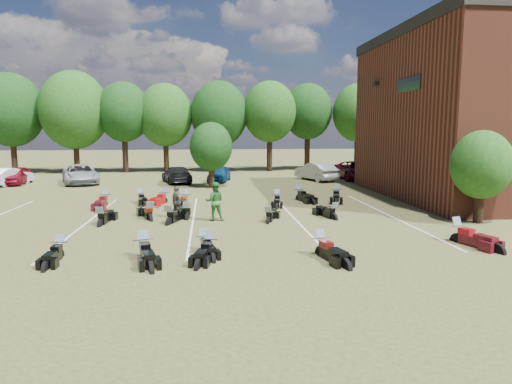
{
  "coord_description": "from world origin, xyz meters",
  "views": [
    {
      "loc": [
        -2.23,
        -19.06,
        4.42
      ],
      "look_at": [
        0.2,
        4.0,
        1.2
      ],
      "focal_mm": 32.0,
      "sensor_mm": 36.0,
      "label": 1
    }
  ],
  "objects": [
    {
      "name": "motorcycle_4",
      "position": [
        -2.42,
        -2.73,
        0.0
      ],
      "size": [
        1.03,
        2.1,
        1.12
      ],
      "primitive_type": null,
      "rotation": [
        0.0,
        0.0,
        0.2
      ],
      "color": "black",
      "rests_on": "ground"
    },
    {
      "name": "car_7",
      "position": [
        14.94,
        20.24,
        0.65
      ],
      "size": [
        2.54,
        4.7,
        1.3
      ],
      "primitive_type": "imported",
      "rotation": [
        0.0,
        0.0,
        3.31
      ],
      "color": "#37373C",
      "rests_on": "ground"
    },
    {
      "name": "ground",
      "position": [
        0.0,
        0.0,
        0.0
      ],
      "size": [
        160.0,
        160.0,
        0.0
      ],
      "primitive_type": "plane",
      "color": "brown",
      "rests_on": "ground"
    },
    {
      "name": "motorcycle_9",
      "position": [
        -7.18,
        2.08,
        0.0
      ],
      "size": [
        0.93,
        2.33,
        1.27
      ],
      "primitive_type": null,
      "rotation": [
        0.0,
        0.0,
        3.05
      ],
      "color": "black",
      "rests_on": "ground"
    },
    {
      "name": "car_3",
      "position": [
        -4.82,
        18.79,
        0.68
      ],
      "size": [
        3.02,
        4.98,
        1.35
      ],
      "primitive_type": "imported",
      "rotation": [
        0.0,
        0.0,
        3.4
      ],
      "color": "black",
      "rests_on": "ground"
    },
    {
      "name": "car_0",
      "position": [
        -17.6,
        19.1,
        0.71
      ],
      "size": [
        1.91,
        4.27,
        1.42
      ],
      "primitive_type": "imported",
      "rotation": [
        0.0,
        0.0,
        0.05
      ],
      "color": "maroon",
      "rests_on": "ground"
    },
    {
      "name": "car_5",
      "position": [
        7.04,
        19.34,
        0.78
      ],
      "size": [
        3.14,
        5.0,
        1.55
      ],
      "primitive_type": "imported",
      "rotation": [
        0.0,
        0.0,
        3.49
      ],
      "color": "#A7A7A2",
      "rests_on": "ground"
    },
    {
      "name": "car_4",
      "position": [
        -1.32,
        19.35,
        0.66
      ],
      "size": [
        2.32,
        4.13,
        1.33
      ],
      "primitive_type": "imported",
      "rotation": [
        0.0,
        0.0,
        -0.2
      ],
      "color": "navy",
      "rests_on": "ground"
    },
    {
      "name": "motorcycle_5",
      "position": [
        1.68,
        -3.8,
        0.0
      ],
      "size": [
        1.27,
        2.4,
        1.28
      ],
      "primitive_type": null,
      "rotation": [
        0.0,
        0.0,
        0.25
      ],
      "color": "black",
      "rests_on": "ground"
    },
    {
      "name": "motorcycle_13",
      "position": [
        3.87,
        2.42,
        0.0
      ],
      "size": [
        1.28,
        2.3,
        1.22
      ],
      "primitive_type": null,
      "rotation": [
        0.0,
        0.0,
        3.42
      ],
      "color": "black",
      "rests_on": "ground"
    },
    {
      "name": "motorcycle_14",
      "position": [
        -8.17,
        7.64,
        0.0
      ],
      "size": [
        0.81,
        2.45,
        1.36
      ],
      "primitive_type": null,
      "rotation": [
        0.0,
        0.0,
        -0.01
      ],
      "color": "#4C0A14",
      "rests_on": "ground"
    },
    {
      "name": "motorcycle_15",
      "position": [
        -4.88,
        8.35,
        0.0
      ],
      "size": [
        1.48,
        2.46,
        1.31
      ],
      "primitive_type": null,
      "rotation": [
        0.0,
        0.0,
        -0.34
      ],
      "color": "#990B0B",
      "rests_on": "ground"
    },
    {
      "name": "person_grey",
      "position": [
        -3.81,
        3.66,
        0.81
      ],
      "size": [
        0.78,
        1.03,
        1.62
      ],
      "primitive_type": "imported",
      "rotation": [
        0.0,
        0.0,
        2.04
      ],
      "color": "#504D44",
      "rests_on": "ground"
    },
    {
      "name": "motorcycle_1",
      "position": [
        -7.38,
        -3.14,
        0.0
      ],
      "size": [
        0.65,
        2.01,
        1.12
      ],
      "primitive_type": null,
      "rotation": [
        0.0,
        0.0,
        0.0
      ],
      "color": "black",
      "rests_on": "ground"
    },
    {
      "name": "parking_lines",
      "position": [
        -3.0,
        3.0,
        0.01
      ],
      "size": [
        20.1,
        14.0,
        0.01
      ],
      "color": "silver",
      "rests_on": "ground"
    },
    {
      "name": "car_1",
      "position": [
        -17.91,
        18.55,
        0.69
      ],
      "size": [
        2.61,
        4.43,
        1.38
      ],
      "primitive_type": "imported",
      "rotation": [
        0.0,
        0.0,
        2.85
      ],
      "color": "silver",
      "rests_on": "ground"
    },
    {
      "name": "young_tree_near_building",
      "position": [
        10.5,
        1.0,
        2.75
      ],
      "size": [
        2.8,
        2.8,
        4.16
      ],
      "color": "black",
      "rests_on": "ground"
    },
    {
      "name": "motorcycle_3",
      "position": [
        -4.49,
        -3.43,
        0.0
      ],
      "size": [
        1.32,
        2.44,
        1.3
      ],
      "primitive_type": null,
      "rotation": [
        0.0,
        0.0,
        0.26
      ],
      "color": "black",
      "rests_on": "ground"
    },
    {
      "name": "motorcycle_2",
      "position": [
        -2.24,
        -3.41,
        0.0
      ],
      "size": [
        1.16,
        2.22,
        1.18
      ],
      "primitive_type": null,
      "rotation": [
        0.0,
        0.0,
        -0.24
      ],
      "color": "black",
      "rests_on": "ground"
    },
    {
      "name": "motorcycle_12",
      "position": [
        0.57,
        1.92,
        0.0
      ],
      "size": [
        1.28,
        2.12,
        1.13
      ],
      "primitive_type": null,
      "rotation": [
        0.0,
        0.0,
        2.8
      ],
      "color": "black",
      "rests_on": "ground"
    },
    {
      "name": "motorcycle_6",
      "position": [
        7.51,
        -2.5,
        0.0
      ],
      "size": [
        1.48,
        2.57,
        1.37
      ],
      "primitive_type": null,
      "rotation": [
        0.0,
        0.0,
        0.31
      ],
      "color": "#4A0A14",
      "rests_on": "ground"
    },
    {
      "name": "motorcycle_19",
      "position": [
        3.4,
        8.66,
        0.0
      ],
      "size": [
        1.39,
        2.55,
        1.35
      ],
      "primitive_type": null,
      "rotation": [
        0.0,
        0.0,
        0.27
      ],
      "color": "black",
      "rests_on": "ground"
    },
    {
      "name": "motorcycle_17",
      "position": [
        -3.57,
        7.2,
        0.0
      ],
      "size": [
        1.0,
        2.47,
        1.34
      ],
      "primitive_type": null,
      "rotation": [
        0.0,
        0.0,
        -0.1
      ],
      "color": "black",
      "rests_on": "ground"
    },
    {
      "name": "motorcycle_8",
      "position": [
        -5.07,
        3.11,
        0.0
      ],
      "size": [
        1.48,
        2.49,
        1.32
      ],
      "primitive_type": null,
      "rotation": [
        0.0,
        0.0,
        3.47
      ],
      "color": "black",
      "rests_on": "ground"
    },
    {
      "name": "motorcycle_20",
      "position": [
        5.71,
        8.44,
        0.0
      ],
      "size": [
        1.46,
        2.64,
        1.41
      ],
      "primitive_type": null,
      "rotation": [
        0.0,
        0.0,
        -0.28
      ],
      "color": "black",
      "rests_on": "ground"
    },
    {
      "name": "motorcycle_16",
      "position": [
        -6.34,
        8.7,
        0.0
      ],
      "size": [
        1.29,
        2.27,
        1.2
      ],
      "primitive_type": null,
      "rotation": [
        0.0,
        0.0,
        0.3
      ],
      "color": "black",
      "rests_on": "ground"
    },
    {
      "name": "motorcycle_11",
      "position": [
        -3.33,
        3.23,
        0.0
      ],
      "size": [
        1.0,
        2.27,
        1.22
      ],
      "primitive_type": null,
      "rotation": [
        0.0,
        0.0,
        3.28
      ],
      "color": "black",
      "rests_on": "ground"
    },
    {
      "name": "car_6",
      "position": [
        10.58,
        19.78,
        0.78
      ],
      "size": [
        2.77,
        5.71,
        1.57
      ],
      "primitive_type": "imported",
      "rotation": [
        0.0,
        0.0,
        0.03
      ],
      "color": "#570516",
      "rests_on": "ground"
    },
    {
      "name": "motorcycle_10",
      "position": [
        -4.07,
        2.06,
        0.0
      ],
      "size": [
        1.48,
        2.42,
        1.29
      ],
      "primitive_type": null,
      "rotation": [
        0.0,
        0.0,
        2.79
      ],
      "color": "black",
      "rests_on": "ground"
    },
    {
      "name": "person_green",
      "position": [
        -1.94,
        2.76,
        0.95
      ],
      "size": [
        0.94,
        0.74,
        1.89
      ],
      "primitive_type": "imported",
      "rotation": [
        0.0,
        0.0,
        3.12
      ],
      "color": "#2C6D28",
      "rests_on": "ground"
    },
    {
      "name": "motorcycle_18",
      "position": [
        1.8,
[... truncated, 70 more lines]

